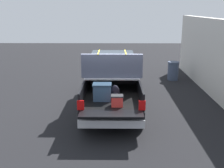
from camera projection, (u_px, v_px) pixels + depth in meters
ground_plane at (112, 107)px, 10.62m from camera, size 40.00×40.00×0.00m
pickup_truck at (112, 80)px, 10.71m from camera, size 6.05×2.10×2.23m
building_facade at (217, 59)px, 11.55m from camera, size 11.44×0.36×3.29m
trash_can at (173, 71)px, 14.54m from camera, size 0.60×0.60×0.98m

